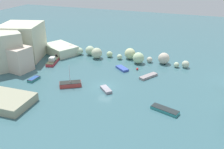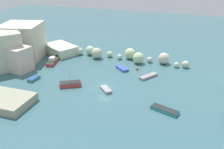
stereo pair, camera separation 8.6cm
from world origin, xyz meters
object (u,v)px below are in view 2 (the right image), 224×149
(moored_boat_1, at_px, (165,110))
(moored_boat_5, at_px, (70,84))
(moored_boat_2, at_px, (148,76))
(stone_dock, at_px, (5,101))
(moored_boat_0, at_px, (122,68))
(moored_boat_4, at_px, (106,89))
(moored_boat_6, at_px, (34,79))
(moored_boat_3, at_px, (53,61))
(channel_buoy, at_px, (137,69))

(moored_boat_1, xyz_separation_m, moored_boat_5, (-18.34, 2.60, 0.16))
(moored_boat_1, xyz_separation_m, moored_boat_2, (-5.35, 11.76, -0.03))
(stone_dock, distance_m, moored_boat_0, 24.87)
(moored_boat_4, distance_m, moored_boat_5, 7.08)
(moored_boat_4, height_order, moored_boat_5, moored_boat_5)
(moored_boat_4, distance_m, moored_boat_6, 15.22)
(moored_boat_1, height_order, moored_boat_2, moored_boat_1)
(moored_boat_3, height_order, moored_boat_6, moored_boat_3)
(moored_boat_1, height_order, moored_boat_4, moored_boat_1)
(channel_buoy, distance_m, moored_boat_6, 21.80)
(moored_boat_3, distance_m, moored_boat_4, 18.86)
(moored_boat_4, relative_size, moored_boat_6, 1.08)
(moored_boat_2, height_order, moored_boat_5, moored_boat_5)
(stone_dock, distance_m, moored_boat_6, 9.60)
(moored_boat_2, height_order, moored_boat_6, moored_boat_6)
(moored_boat_1, height_order, moored_boat_3, moored_boat_3)
(stone_dock, bearing_deg, moored_boat_4, 36.87)
(moored_boat_3, bearing_deg, moored_boat_2, 75.78)
(channel_buoy, height_order, moored_boat_0, same)
(moored_boat_1, relative_size, moored_boat_4, 1.58)
(channel_buoy, height_order, moored_boat_5, moored_boat_5)
(stone_dock, relative_size, moored_boat_4, 2.99)
(stone_dock, distance_m, moored_boat_1, 26.15)
(stone_dock, bearing_deg, moored_boat_6, 98.03)
(stone_dock, distance_m, moored_boat_5, 11.90)
(channel_buoy, xyz_separation_m, moored_boat_5, (-9.82, -12.09, 0.18))
(channel_buoy, relative_size, moored_boat_4, 0.17)
(channel_buoy, height_order, moored_boat_4, moored_boat_4)
(channel_buoy, relative_size, moored_boat_3, 0.09)
(channel_buoy, bearing_deg, moored_boat_2, -42.89)
(moored_boat_3, distance_m, moored_boat_5, 13.41)
(channel_buoy, height_order, moored_boat_3, moored_boat_3)
(channel_buoy, distance_m, moored_boat_5, 15.58)
(stone_dock, xyz_separation_m, moored_boat_3, (-2.96, 18.95, -0.19))
(moored_boat_1, xyz_separation_m, moored_boat_3, (-28.10, 11.80, 0.23))
(moored_boat_2, relative_size, moored_boat_4, 1.45)
(moored_boat_3, height_order, moored_boat_5, moored_boat_5)
(channel_buoy, relative_size, moored_boat_6, 0.18)
(stone_dock, height_order, moored_boat_6, stone_dock)
(moored_boat_0, xyz_separation_m, moored_boat_6, (-14.80, -11.41, 0.03))
(moored_boat_2, distance_m, moored_boat_4, 10.38)
(moored_boat_0, distance_m, moored_boat_6, 18.69)
(stone_dock, bearing_deg, moored_boat_3, 98.87)
(moored_boat_1, relative_size, moored_boat_3, 0.82)
(moored_boat_0, bearing_deg, moored_boat_5, 98.81)
(moored_boat_1, bearing_deg, moored_boat_3, -4.95)
(moored_boat_3, bearing_deg, moored_boat_6, -4.42)
(channel_buoy, bearing_deg, moored_boat_5, -129.10)
(moored_boat_4, bearing_deg, moored_boat_2, -80.51)
(stone_dock, relative_size, channel_buoy, 17.83)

